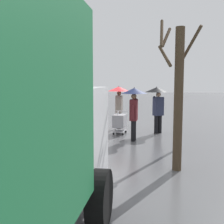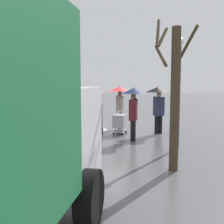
{
  "view_description": "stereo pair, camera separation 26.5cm",
  "coord_description": "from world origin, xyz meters",
  "views": [
    {
      "loc": [
        -2.07,
        13.5,
        2.41
      ],
      "look_at": [
        -0.26,
        1.56,
        1.05
      ],
      "focal_mm": 45.05,
      "sensor_mm": 36.0,
      "label": 1
    },
    {
      "loc": [
        -2.34,
        13.45,
        2.41
      ],
      "look_at": [
        -0.26,
        1.56,
        1.05
      ],
      "focal_mm": 45.05,
      "sensor_mm": 36.0,
      "label": 2
    }
  ],
  "objects": [
    {
      "name": "pedestrian_pink_side",
      "position": [
        0.72,
        1.4,
        1.57
      ],
      "size": [
        1.04,
        1.04,
        2.15
      ],
      "color": "black",
      "rests_on": "ground"
    },
    {
      "name": "pedestrian_far_side",
      "position": [
        -0.33,
        -0.26,
        1.58
      ],
      "size": [
        1.04,
        1.04,
        2.15
      ],
      "color": "black",
      "rests_on": "ground"
    },
    {
      "name": "ground_plane",
      "position": [
        0.0,
        0.0,
        0.0
      ],
      "size": [
        90.0,
        90.0,
        0.0
      ],
      "primitive_type": "plane",
      "color": "#5B5B5E"
    },
    {
      "name": "pedestrian_white_side",
      "position": [
        -1.27,
        2.32,
        1.58
      ],
      "size": [
        1.04,
        1.04,
        2.15
      ],
      "color": "black",
      "rests_on": "ground"
    },
    {
      "name": "shopping_cart_vendor",
      "position": [
        -0.54,
        1.04,
        0.57
      ],
      "size": [
        0.64,
        0.88,
        1.04
      ],
      "color": "#B2B2B7",
      "rests_on": "ground"
    },
    {
      "name": "slush_patch_near_cluster",
      "position": [
        1.16,
        0.25,
        0.0
      ],
      "size": [
        1.87,
        1.87,
        0.01
      ],
      "primitive_type": "cylinder",
      "color": "silver",
      "rests_on": "ground"
    },
    {
      "name": "slush_patch_under_van",
      "position": [
        2.93,
        4.38,
        0.0
      ],
      "size": [
        2.59,
        2.59,
        0.01
      ],
      "primitive_type": "cylinder",
      "color": "#999BA0",
      "rests_on": "ground"
    },
    {
      "name": "hand_dolly_boxes",
      "position": [
        0.54,
        1.06,
        0.74
      ],
      "size": [
        0.59,
        0.76,
        1.32
      ],
      "color": "#515156",
      "rests_on": "ground"
    },
    {
      "name": "pedestrian_black_side",
      "position": [
        -2.2,
        0.63,
        1.58
      ],
      "size": [
        1.04,
        1.04,
        2.15
      ],
      "color": "black",
      "rests_on": "ground"
    },
    {
      "name": "cargo_van_parked_right",
      "position": [
        4.17,
        0.68,
        1.18
      ],
      "size": [
        2.4,
        5.43,
        2.6
      ],
      "color": "white",
      "rests_on": "ground"
    },
    {
      "name": "street_lamp",
      "position": [
        -2.94,
        3.5,
        2.37
      ],
      "size": [
        0.28,
        0.28,
        3.86
      ],
      "color": "#2D2D33",
      "rests_on": "ground"
    },
    {
      "name": "bare_tree_near",
      "position": [
        -2.68,
        5.93,
        2.06
      ],
      "size": [
        1.12,
        1.1,
        4.07
      ],
      "color": "#423323",
      "rests_on": "ground"
    }
  ]
}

